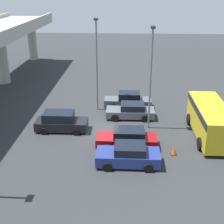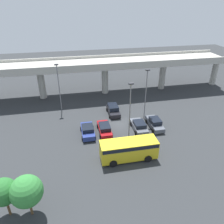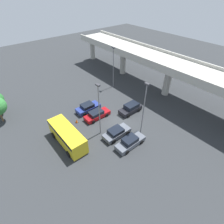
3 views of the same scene
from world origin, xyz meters
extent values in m
plane|color=#2D3033|center=(0.00, 0.00, 0.00)|extent=(114.41, 114.41, 0.00)
cube|color=#ADAAA0|center=(0.00, 13.77, 6.59)|extent=(53.39, 7.14, 0.90)
cube|color=#ADAAA0|center=(0.00, 10.35, 7.32)|extent=(53.39, 0.30, 0.55)
cube|color=#ADAAA0|center=(0.00, 17.19, 7.32)|extent=(53.39, 0.30, 0.55)
cylinder|color=#ADAAA0|center=(-13.35, 13.77, 3.07)|extent=(1.41, 1.41, 6.14)
cylinder|color=#ADAAA0|center=(0.00, 13.77, 3.07)|extent=(1.41, 1.41, 6.14)
cylinder|color=#ADAAA0|center=(13.35, 13.77, 3.07)|extent=(1.41, 1.41, 6.14)
cylinder|color=#ADAAA0|center=(26.70, 13.77, 3.07)|extent=(1.41, 1.41, 6.14)
cube|color=navy|center=(-5.54, -2.09, 0.58)|extent=(1.89, 4.46, 0.79)
cube|color=black|center=(-5.54, -2.21, 1.26)|extent=(1.73, 2.15, 0.58)
cylinder|color=black|center=(-6.50, -0.70, 0.33)|extent=(0.22, 0.66, 0.66)
cylinder|color=black|center=(-4.57, -0.70, 0.33)|extent=(0.22, 0.66, 0.66)
cylinder|color=black|center=(-6.50, -3.47, 0.33)|extent=(0.22, 0.66, 0.66)
cylinder|color=black|center=(-4.57, -3.47, 0.33)|extent=(0.22, 0.66, 0.66)
cube|color=maroon|center=(-2.86, -1.95, 0.51)|extent=(1.77, 4.70, 0.68)
cube|color=black|center=(-2.86, -2.16, 1.15)|extent=(1.63, 2.39, 0.60)
cylinder|color=black|center=(-3.77, -0.50, 0.31)|extent=(0.22, 0.62, 0.62)
cylinder|color=black|center=(-1.95, -0.50, 0.31)|extent=(0.22, 0.62, 0.62)
cylinder|color=black|center=(-3.77, -3.41, 0.31)|extent=(0.22, 0.62, 0.62)
cylinder|color=black|center=(-1.95, -3.41, 0.31)|extent=(0.22, 0.62, 0.62)
cube|color=black|center=(-0.25, 3.65, 0.56)|extent=(1.85, 4.42, 0.78)
cube|color=black|center=(-0.25, 3.89, 1.31)|extent=(1.70, 2.55, 0.74)
cylinder|color=black|center=(0.70, 2.28, 0.30)|extent=(0.22, 0.61, 0.61)
cylinder|color=black|center=(-1.19, 2.28, 0.30)|extent=(0.22, 0.61, 0.61)
cylinder|color=black|center=(0.70, 5.02, 0.30)|extent=(0.22, 0.61, 0.61)
cylinder|color=black|center=(-1.19, 5.02, 0.30)|extent=(0.22, 0.61, 0.61)
cube|color=#515660|center=(2.76, -2.29, 0.53)|extent=(1.85, 4.53, 0.68)
cube|color=black|center=(2.76, -2.50, 1.16)|extent=(1.71, 2.21, 0.58)
cylinder|color=black|center=(1.81, -0.89, 0.35)|extent=(0.22, 0.71, 0.71)
cylinder|color=black|center=(3.70, -0.89, 0.35)|extent=(0.22, 0.71, 0.71)
cylinder|color=black|center=(1.81, -3.70, 0.35)|extent=(0.22, 0.71, 0.71)
cylinder|color=black|center=(3.70, -3.70, 0.35)|extent=(0.22, 0.71, 0.71)
cube|color=#515660|center=(5.54, -2.06, 0.54)|extent=(1.72, 4.80, 0.72)
cube|color=black|center=(5.54, -2.20, 1.24)|extent=(1.58, 2.16, 0.69)
cylinder|color=black|center=(4.66, -0.57, 0.32)|extent=(0.22, 0.65, 0.65)
cylinder|color=black|center=(6.42, -0.57, 0.32)|extent=(0.22, 0.65, 0.65)
cylinder|color=black|center=(4.66, -3.55, 0.32)|extent=(0.22, 0.65, 0.65)
cylinder|color=black|center=(6.42, -3.55, 0.32)|extent=(0.22, 0.65, 0.65)
cube|color=gold|center=(-0.79, -8.83, 1.48)|extent=(7.51, 2.41, 2.42)
cube|color=black|center=(-0.79, -8.83, 2.35)|extent=(7.36, 2.45, 0.53)
cylinder|color=black|center=(1.53, -7.60, 0.49)|extent=(0.98, 0.29, 0.98)
cylinder|color=black|center=(1.53, -10.05, 0.49)|extent=(0.98, 0.29, 0.98)
cylinder|color=black|center=(-3.12, -7.60, 0.49)|extent=(0.98, 0.29, 0.98)
cylinder|color=black|center=(-3.12, -10.05, 0.49)|extent=(0.98, 0.29, 0.98)
cylinder|color=slate|center=(4.76, 1.00, 4.38)|extent=(0.16, 0.16, 8.77)
cube|color=#333338|center=(4.76, 1.00, 8.87)|extent=(0.70, 0.35, 0.20)
cylinder|color=slate|center=(0.63, -3.89, 4.30)|extent=(0.16, 0.16, 8.59)
cube|color=#333338|center=(0.63, -3.89, 8.69)|extent=(0.70, 0.35, 0.20)
cylinder|color=slate|center=(-9.56, 7.40, 4.33)|extent=(0.16, 0.16, 8.65)
cube|color=#333338|center=(-9.56, 7.40, 8.75)|extent=(0.70, 0.35, 0.20)
cylinder|color=brown|center=(-14.64, -14.71, 1.01)|extent=(0.24, 0.24, 2.03)
sphere|color=#286B2D|center=(-14.64, -14.71, 3.15)|extent=(2.65, 2.65, 2.65)
cylinder|color=brown|center=(-12.50, -15.08, 0.92)|extent=(0.24, 0.24, 1.85)
sphere|color=#337F38|center=(-12.50, -15.08, 3.17)|extent=(3.12, 3.12, 3.12)
cube|color=black|center=(-4.03, -5.51, 0.02)|extent=(0.44, 0.44, 0.04)
cone|color=#EA590F|center=(-4.03, -5.51, 0.35)|extent=(0.40, 0.40, 0.70)
camera|label=1|loc=(-24.56, -1.88, 11.84)|focal=50.00mm
camera|label=2|loc=(-7.54, -30.85, 19.42)|focal=35.00mm
camera|label=3|loc=(17.23, -15.37, 19.81)|focal=28.00mm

